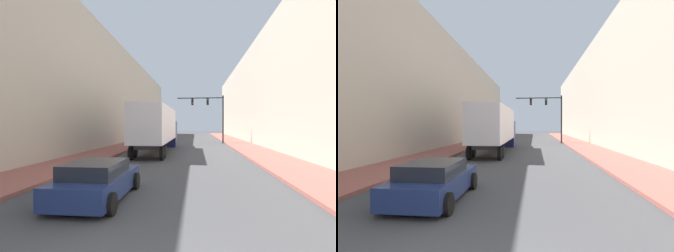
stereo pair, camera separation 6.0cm
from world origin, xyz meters
TOP-DOWN VIEW (x-y plane):
  - sidewalk_right at (6.72, 30.00)m, footprint 3.37×80.00m
  - sidewalk_left at (-6.72, 30.00)m, footprint 3.37×80.00m
  - building_right at (11.40, 30.00)m, footprint 6.00×80.00m
  - building_left at (-11.40, 30.00)m, footprint 6.00×80.00m
  - semi_truck at (-2.23, 21.23)m, footprint 2.52×13.98m
  - sedan_car at (-2.04, 5.80)m, footprint 2.12×4.29m
  - traffic_signal_gantry at (3.43, 33.09)m, footprint 6.25×0.35m

SIDE VIEW (x-z plane):
  - sidewalk_right at x=6.72m, z-range 0.00..0.15m
  - sidewalk_left at x=-6.72m, z-range 0.00..0.15m
  - sedan_car at x=-2.04m, z-range -0.02..1.28m
  - semi_truck at x=-2.23m, z-range 0.29..4.32m
  - traffic_signal_gantry at x=3.43m, z-range 1.23..7.65m
  - building_left at x=-11.40m, z-range 0.00..12.86m
  - building_right at x=11.40m, z-range 0.00..12.90m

